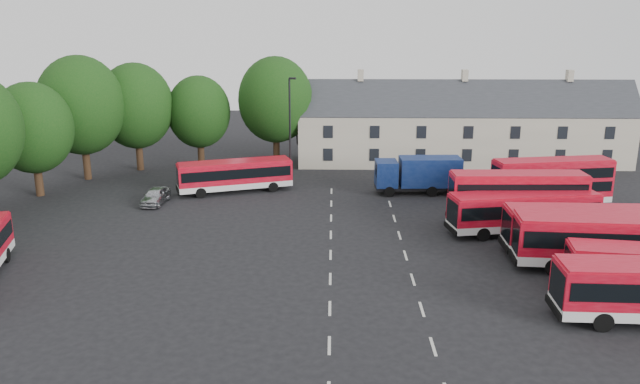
{
  "coord_description": "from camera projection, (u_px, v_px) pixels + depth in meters",
  "views": [
    {
      "loc": [
        0.13,
        -37.0,
        15.2
      ],
      "look_at": [
        -0.87,
        9.77,
        2.2
      ],
      "focal_mm": 35.0,
      "sensor_mm": 36.0,
      "label": 1
    }
  ],
  "objects": [
    {
      "name": "bus_row_d",
      "position": [
        596.0,
        228.0,
        40.91
      ],
      "size": [
        11.76,
        2.96,
        3.31
      ],
      "rotation": [
        0.0,
        0.0,
        -0.02
      ],
      "color": "silver",
      "rests_on": "ground"
    },
    {
      "name": "bus_row_e",
      "position": [
        524.0,
        209.0,
        45.33
      ],
      "size": [
        11.13,
        4.31,
        3.07
      ],
      "rotation": [
        0.0,
        0.0,
        0.17
      ],
      "color": "silver",
      "rests_on": "ground"
    },
    {
      "name": "ground",
      "position": [
        330.0,
        266.0,
        39.71
      ],
      "size": [
        140.0,
        140.0,
        0.0
      ],
      "primitive_type": "plane",
      "color": "black",
      "rests_on": "ground"
    },
    {
      "name": "box_truck",
      "position": [
        419.0,
        173.0,
        55.82
      ],
      "size": [
        7.66,
        2.69,
        3.31
      ],
      "rotation": [
        0.0,
        0.0,
        0.04
      ],
      "color": "black",
      "rests_on": "ground"
    },
    {
      "name": "lamppost",
      "position": [
        290.0,
        129.0,
        57.36
      ],
      "size": [
        0.71,
        0.39,
        10.15
      ],
      "rotation": [
        0.0,
        0.0,
        -0.25
      ],
      "color": "black",
      "rests_on": "ground"
    },
    {
      "name": "bus_north",
      "position": [
        235.0,
        173.0,
        56.34
      ],
      "size": [
        10.39,
        5.53,
        2.88
      ],
      "rotation": [
        0.0,
        0.0,
        0.33
      ],
      "color": "silver",
      "rests_on": "ground"
    },
    {
      "name": "lane_markings",
      "position": [
        368.0,
        255.0,
        41.58
      ],
      "size": [
        5.15,
        33.8,
        0.01
      ],
      "color": "beige",
      "rests_on": "ground"
    },
    {
      "name": "silver_car",
      "position": [
        155.0,
        196.0,
        52.96
      ],
      "size": [
        1.98,
        4.22,
        1.4
      ],
      "primitive_type": "imported",
      "rotation": [
        0.0,
        0.0,
        -0.08
      ],
      "color": "#A7AAAF",
      "rests_on": "ground"
    },
    {
      "name": "bus_row_c",
      "position": [
        616.0,
        238.0,
        38.61
      ],
      "size": [
        12.47,
        3.73,
        3.48
      ],
      "rotation": [
        0.0,
        0.0,
        -0.07
      ],
      "color": "silver",
      "rests_on": "ground"
    },
    {
      "name": "bus_dd_north",
      "position": [
        552.0,
        180.0,
        51.86
      ],
      "size": [
        10.12,
        3.86,
        4.05
      ],
      "rotation": [
        0.0,
        0.0,
        0.17
      ],
      "color": "silver",
      "rests_on": "ground"
    },
    {
      "name": "treeline",
      "position": [
        105.0,
        116.0,
        57.0
      ],
      "size": [
        29.92,
        32.59,
        12.01
      ],
      "color": "black",
      "rests_on": "ground"
    },
    {
      "name": "terrace_houses",
      "position": [
        462.0,
        128.0,
        67.28
      ],
      "size": [
        35.7,
        7.13,
        10.06
      ],
      "color": "beige",
      "rests_on": "ground"
    },
    {
      "name": "bus_dd_south",
      "position": [
        517.0,
        196.0,
        47.01
      ],
      "size": [
        10.12,
        2.59,
        4.13
      ],
      "rotation": [
        0.0,
        0.0,
        0.03
      ],
      "color": "silver",
      "rests_on": "ground"
    }
  ]
}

